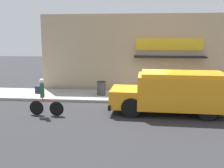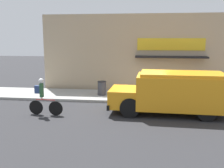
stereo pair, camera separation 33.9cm
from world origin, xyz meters
TOP-DOWN VIEW (x-y plane):
  - ground_plane at (0.00, 0.00)m, footprint 70.00×70.00m
  - sidewalk at (0.00, 1.46)m, footprint 28.00×2.93m
  - storefront at (0.07, 3.26)m, footprint 13.29×0.99m
  - school_bus at (1.47, -1.62)m, footprint 5.41×2.70m
  - cyclist at (-4.48, -2.57)m, footprint 1.63×0.23m
  - trash_bin at (-2.38, 1.33)m, footprint 0.52×0.52m

SIDE VIEW (x-z plane):
  - ground_plane at x=0.00m, z-range 0.00..0.00m
  - sidewalk at x=0.00m, z-range 0.00..0.14m
  - trash_bin at x=-2.38m, z-range 0.14..0.98m
  - cyclist at x=-4.48m, z-range -0.01..1.70m
  - school_bus at x=1.47m, z-range 0.06..2.02m
  - storefront at x=0.07m, z-range 0.00..5.04m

